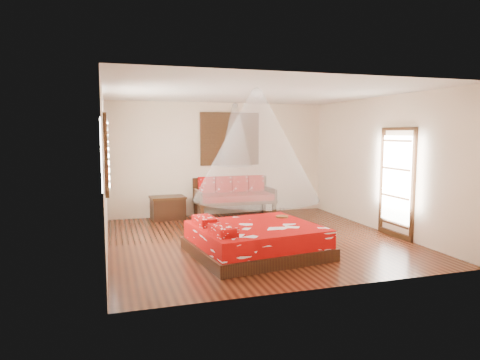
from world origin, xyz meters
name	(u,v)px	position (x,y,z in m)	size (l,w,h in m)	color
room	(256,167)	(0.00, 0.00, 1.40)	(5.54, 5.54, 2.84)	black
bed	(255,240)	(-0.35, -0.97, 0.25)	(2.31, 2.14, 0.64)	black
daybed	(234,195)	(0.25, 2.39, 0.52)	(1.93, 0.86, 0.97)	black
storage_chest	(168,208)	(-1.37, 2.45, 0.28)	(0.84, 0.64, 0.55)	black
shutter_panel	(230,139)	(0.25, 2.72, 1.90)	(1.52, 0.06, 1.32)	black
window_left	(107,153)	(-2.71, 0.20, 1.70)	(0.10, 1.74, 1.34)	black
glazed_door	(397,183)	(2.72, -0.60, 1.07)	(0.08, 1.02, 2.16)	black
wine_tray	(282,215)	(0.34, -0.47, 0.55)	(0.23, 0.23, 0.19)	brown
mosquito_net_main	(256,145)	(-0.34, -0.96, 1.85)	(2.10, 2.10, 1.80)	white
mosquito_net_daybed	(235,135)	(0.25, 2.25, 2.00)	(0.80, 0.80, 1.50)	white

